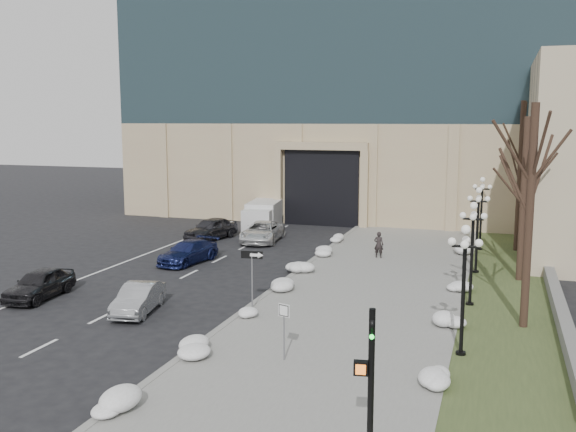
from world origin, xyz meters
name	(u,v)px	position (x,y,z in m)	size (l,w,h in m)	color
ground	(170,394)	(0.00, 0.00, 0.00)	(160.00, 160.00, 0.00)	black
sidewalk	(371,288)	(3.50, 14.00, 0.06)	(9.00, 40.00, 0.12)	gray
curb	(285,281)	(-1.00, 14.00, 0.07)	(0.30, 40.00, 0.14)	gray
grass_strip	(509,300)	(10.00, 14.00, 0.05)	(4.00, 40.00, 0.10)	#374623
stone_wall	(553,287)	(12.00, 16.00, 0.35)	(0.50, 30.00, 0.70)	slate
office_tower	(378,7)	(-2.01, 43.58, 18.49)	(40.00, 24.70, 36.00)	tan
car_a	(40,284)	(-11.00, 7.56, 0.70)	(1.65, 4.10, 1.40)	black
car_b	(138,299)	(-5.38, 7.03, 0.63)	(1.33, 3.82, 1.26)	#9C9EA3
car_c	(188,252)	(-7.84, 16.53, 0.65)	(1.82, 4.46, 1.29)	navy
car_d	(262,232)	(-6.03, 24.06, 0.69)	(2.30, 5.00, 1.39)	white
car_e	(211,229)	(-9.76, 23.78, 0.77)	(1.81, 4.49, 1.53)	#2E2D32
pedestrian	(379,245)	(2.60, 20.98, 0.91)	(0.58, 0.38, 1.58)	black
box_truck	(264,215)	(-8.00, 29.72, 0.98)	(3.08, 6.60, 2.02)	silver
one_way_sign	(256,262)	(-0.54, 8.71, 2.24)	(1.02, 0.29, 2.72)	slate
keep_sign	(284,320)	(2.54, 3.48, 1.55)	(0.44, 0.17, 2.11)	slate
traffic_signal	(369,389)	(6.60, -2.12, 1.96)	(0.68, 0.90, 3.95)	black
snow_clump_a	(122,406)	(-0.56, -1.78, 0.30)	(1.10, 1.60, 0.36)	white
snow_clump_b	(191,349)	(-0.78, 3.01, 0.30)	(1.10, 1.60, 0.36)	white
snow_clump_c	(248,313)	(-0.44, 7.51, 0.30)	(1.10, 1.60, 0.36)	white
snow_clump_d	(278,287)	(-0.64, 11.97, 0.30)	(1.10, 1.60, 0.36)	white
snow_clump_e	(298,268)	(-0.89, 16.03, 0.30)	(1.10, 1.60, 0.36)	white
snow_clump_f	(326,253)	(-0.52, 20.53, 0.30)	(1.10, 1.60, 0.36)	white
snow_clump_g	(341,240)	(-0.67, 25.01, 0.30)	(1.10, 1.60, 0.36)	white
snow_clump_h	(437,377)	(7.73, 3.18, 0.30)	(1.10, 1.60, 0.36)	white
snow_clump_i	(447,325)	(7.62, 8.54, 0.30)	(1.10, 1.60, 0.36)	white
snow_clump_j	(458,287)	(7.64, 14.78, 0.30)	(1.10, 1.60, 0.36)	white
snow_clump_k	(467,251)	(7.63, 23.85, 0.30)	(1.10, 1.60, 0.36)	white
lamppost_a	(464,273)	(8.30, 6.00, 3.07)	(1.18, 1.18, 4.76)	black
lamppost_b	(472,240)	(8.30, 12.50, 3.07)	(1.18, 1.18, 4.76)	black
lamppost_c	(478,218)	(8.30, 19.00, 3.07)	(1.18, 1.18, 4.76)	black
lamppost_d	(482,203)	(8.30, 25.50, 3.07)	(1.18, 1.18, 4.76)	black
tree_near	(531,185)	(10.50, 10.00, 5.83)	(3.20, 3.20, 9.00)	black
tree_mid	(524,176)	(10.50, 18.00, 5.50)	(3.20, 3.20, 8.50)	black
tree_far	(521,155)	(10.50, 26.00, 6.15)	(3.20, 3.20, 9.50)	black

